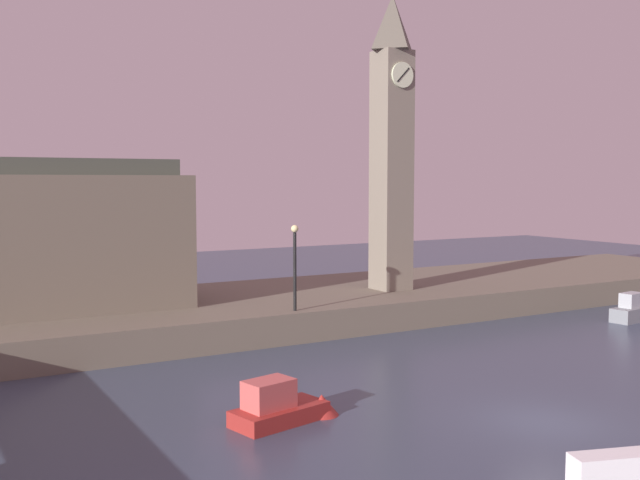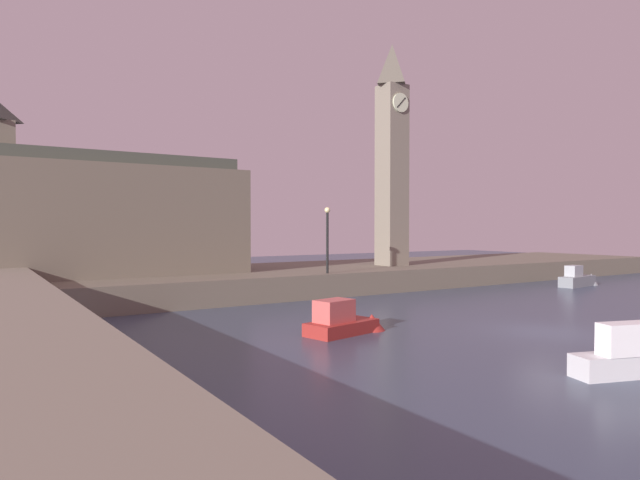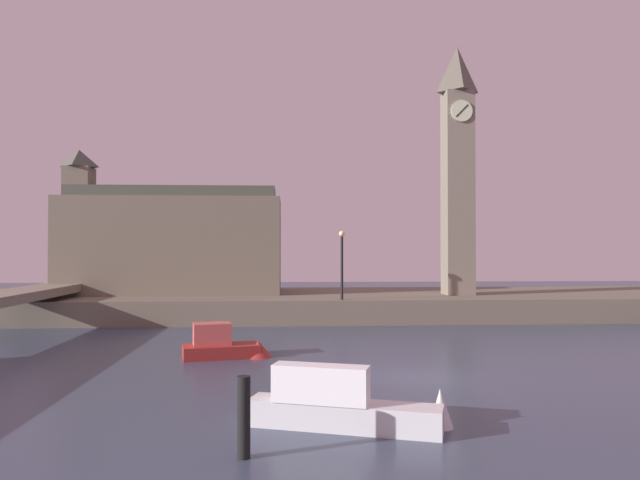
% 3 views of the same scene
% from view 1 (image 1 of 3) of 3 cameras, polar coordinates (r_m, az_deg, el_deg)
% --- Properties ---
extents(ground_plane, '(120.00, 120.00, 0.00)m').
position_cam_1_polar(ground_plane, '(25.57, 17.08, -13.34)').
color(ground_plane, '#384256').
extents(far_embankment, '(70.00, 12.00, 1.50)m').
position_cam_1_polar(far_embankment, '(41.27, -3.69, -5.22)').
color(far_embankment, '#6B6051').
rests_on(far_embankment, ground).
extents(clock_tower, '(2.05, 2.11, 16.75)m').
position_cam_1_polar(clock_tower, '(42.77, 5.56, 7.75)').
color(clock_tower, slate).
rests_on(clock_tower, far_embankment).
extents(parliament_hall, '(14.94, 6.04, 9.95)m').
position_cam_1_polar(parliament_hall, '(37.90, -22.18, 0.19)').
color(parliament_hall, '#6B6051').
rests_on(parliament_hall, far_embankment).
extents(streetlamp, '(0.36, 0.36, 4.17)m').
position_cam_1_polar(streetlamp, '(35.57, -1.96, -1.38)').
color(streetlamp, black).
rests_on(streetlamp, far_embankment).
extents(boat_cruiser_grey, '(4.22, 1.57, 1.60)m').
position_cam_1_polar(boat_cruiser_grey, '(45.21, 23.44, -5.01)').
color(boat_cruiser_grey, gray).
rests_on(boat_cruiser_grey, ground).
extents(boat_dinghy_red, '(4.05, 2.10, 1.55)m').
position_cam_1_polar(boat_dinghy_red, '(24.55, -2.51, -12.74)').
color(boat_dinghy_red, maroon).
rests_on(boat_dinghy_red, ground).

